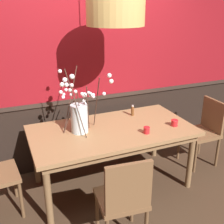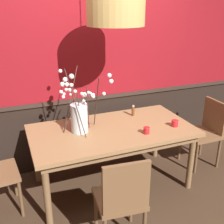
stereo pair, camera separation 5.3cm
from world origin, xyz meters
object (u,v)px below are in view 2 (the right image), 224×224
at_px(condiment_bottle, 133,111).
at_px(pendant_lamp, 116,13).
at_px(chair_far_side_left, 69,121).
at_px(chair_near_side_left, 122,198).
at_px(vase_with_blossoms, 79,115).
at_px(dining_table, 112,135).
at_px(candle_holder_nearer_center, 175,123).
at_px(chair_far_side_right, 104,116).
at_px(chair_head_east_end, 206,129).
at_px(candle_holder_nearer_edge, 147,130).

height_order(condiment_bottle, pendant_lamp, pendant_lamp).
xyz_separation_m(chair_far_side_left, chair_near_side_left, (0.03, -1.82, 0.00)).
distance_m(vase_with_blossoms, pendant_lamp, 1.14).
xyz_separation_m(dining_table, chair_far_side_left, (-0.29, 0.93, -0.15)).
relative_size(chair_near_side_left, candle_holder_nearer_center, 11.24).
relative_size(chair_far_side_right, pendant_lamp, 1.03).
height_order(dining_table, pendant_lamp, pendant_lamp).
bearing_deg(condiment_bottle, chair_head_east_end, -15.10).
bearing_deg(chair_near_side_left, chair_far_side_left, 90.81).
height_order(chair_far_side_right, vase_with_blossoms, vase_with_blossoms).
height_order(chair_far_side_right, condiment_bottle, chair_far_side_right).
bearing_deg(condiment_bottle, dining_table, -145.81).
xyz_separation_m(candle_holder_nearer_center, candle_holder_nearer_edge, (-0.40, -0.05, 0.00)).
xyz_separation_m(dining_table, chair_head_east_end, (1.38, 0.01, -0.17)).
distance_m(dining_table, vase_with_blossoms, 0.46).
relative_size(chair_far_side_left, candle_holder_nearer_center, 11.40).
bearing_deg(chair_near_side_left, condiment_bottle, 60.36).
distance_m(chair_near_side_left, candle_holder_nearer_center, 1.22).
distance_m(chair_head_east_end, candle_holder_nearer_center, 0.76).
bearing_deg(chair_far_side_left, chair_far_side_right, 1.19).
height_order(candle_holder_nearer_center, candle_holder_nearer_edge, candle_holder_nearer_edge).
bearing_deg(chair_far_side_left, pendant_lamp, -69.39).
bearing_deg(chair_near_side_left, chair_head_east_end, 28.71).
distance_m(chair_far_side_right, vase_with_blossoms, 1.15).
xyz_separation_m(candle_holder_nearer_edge, pendant_lamp, (-0.26, 0.29, 1.22)).
bearing_deg(chair_far_side_right, candle_holder_nearer_edge, -87.12).
bearing_deg(chair_far_side_right, vase_with_blossoms, -124.94).
bearing_deg(pendant_lamp, chair_near_side_left, -108.79).
bearing_deg(chair_far_side_right, candle_holder_nearer_center, -68.14).
relative_size(chair_far_side_left, pendant_lamp, 1.03).
xyz_separation_m(chair_head_east_end, condiment_bottle, (-0.98, 0.26, 0.32)).
relative_size(chair_far_side_left, vase_with_blossoms, 1.29).
height_order(chair_far_side_left, chair_head_east_end, chair_far_side_left).
height_order(vase_with_blossoms, condiment_bottle, vase_with_blossoms).
bearing_deg(vase_with_blossoms, chair_near_side_left, -84.18).
relative_size(chair_far_side_right, vase_with_blossoms, 1.30).
relative_size(chair_near_side_left, vase_with_blossoms, 1.27).
distance_m(chair_far_side_right, chair_head_east_end, 1.47).
xyz_separation_m(chair_far_side_right, candle_holder_nearer_edge, (0.06, -1.20, 0.28)).
bearing_deg(chair_near_side_left, candle_holder_nearer_edge, 47.92).
height_order(chair_far_side_right, candle_holder_nearer_edge, chair_far_side_right).
relative_size(candle_holder_nearer_edge, condiment_bottle, 0.55).
relative_size(condiment_bottle, pendant_lamp, 0.15).
bearing_deg(pendant_lamp, chair_far_side_right, 77.85).
height_order(dining_table, vase_with_blossoms, vase_with_blossoms).
height_order(chair_far_side_left, vase_with_blossoms, vase_with_blossoms).
xyz_separation_m(dining_table, candle_holder_nearer_edge, (0.31, -0.26, 0.12)).
distance_m(candle_holder_nearer_center, pendant_lamp, 1.41).
bearing_deg(condiment_bottle, vase_with_blossoms, -165.44).
bearing_deg(dining_table, candle_holder_nearer_edge, -40.01).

